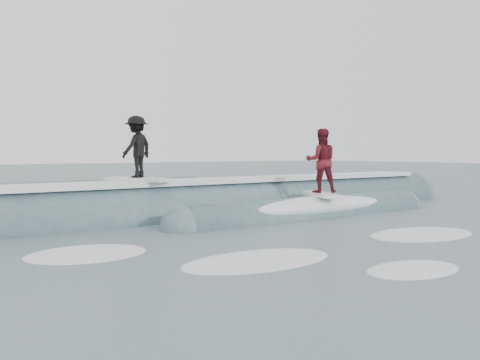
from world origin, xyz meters
TOP-DOWN VIEW (x-y plane):
  - ground at (0.00, 0.00)m, footprint 160.00×160.00m
  - breaking_wave at (0.34, 5.13)m, footprint 21.81×3.83m
  - surfer_black at (-2.83, 5.55)m, footprint 1.27×2.06m
  - surfer_red at (2.17, 3.35)m, footprint 1.34×2.05m
  - whitewater at (0.10, -0.97)m, footprint 14.44×6.33m
  - far_swells at (0.33, 17.65)m, footprint 40.25×8.65m

SIDE VIEW (x-z plane):
  - ground at x=0.00m, z-range 0.00..0.00m
  - whitewater at x=0.10m, z-range -0.05..0.05m
  - far_swells at x=0.33m, z-range -0.40..0.40m
  - breaking_wave at x=0.34m, z-range -1.00..1.09m
  - surfer_red at x=2.17m, z-range 0.57..2.60m
  - surfer_black at x=-2.83m, z-range 1.09..2.90m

